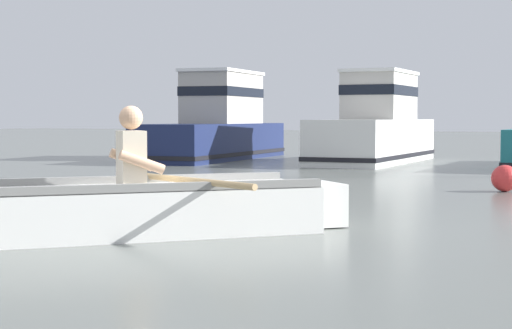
{
  "coord_description": "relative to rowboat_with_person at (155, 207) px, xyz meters",
  "views": [
    {
      "loc": [
        4.74,
        -6.53,
        1.08
      ],
      "look_at": [
        -0.01,
        1.69,
        0.55
      ],
      "focal_mm": 58.94,
      "sensor_mm": 36.0,
      "label": 1
    }
  ],
  "objects": [
    {
      "name": "moored_boat_white",
      "position": [
        -3.01,
        12.94,
        0.59
      ],
      "size": [
        2.25,
        5.64,
        2.25
      ],
      "color": "white",
      "rests_on": "ground"
    },
    {
      "name": "ground_plane",
      "position": [
        -0.03,
        0.25,
        -0.25
      ],
      "size": [
        120.0,
        120.0,
        0.0
      ],
      "primitive_type": "plane",
      "color": "slate"
    },
    {
      "name": "rowboat_with_person",
      "position": [
        0.0,
        0.0,
        0.0
      ],
      "size": [
        2.88,
        3.22,
        1.19
      ],
      "color": "white",
      "rests_on": "ground"
    },
    {
      "name": "mooring_buoy",
      "position": [
        1.75,
        6.14,
        -0.05
      ],
      "size": [
        0.39,
        0.39,
        0.39
      ],
      "primitive_type": "sphere",
      "color": "red",
      "rests_on": "ground"
    },
    {
      "name": "moored_boat_navy",
      "position": [
        -7.24,
        12.36,
        0.61
      ],
      "size": [
        2.78,
        6.46,
        2.34
      ],
      "color": "#19234C",
      "rests_on": "ground"
    }
  ]
}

